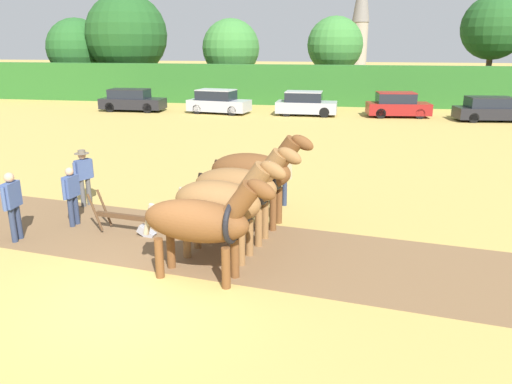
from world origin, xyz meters
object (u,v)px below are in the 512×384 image
tree_left (127,35)px  tree_center_left (231,48)px  parked_car_center_left (306,104)px  parked_car_center_right (491,110)px  farmer_onlooker_right (84,174)px  parked_car_left (218,102)px  farmer_beside_team (282,174)px  draft_horse_trail_left (240,186)px  parked_car_center (397,105)px  draft_horse_lead_right (222,201)px  draft_horse_trail_right (255,172)px  tree_far_left (77,49)px  tree_center (335,45)px  parked_car_far_left (132,100)px  church_spire (361,13)px  farmer_at_plow (72,193)px  farmer_onlooker_left (12,201)px  tree_center_right (494,28)px  plow (129,222)px  draft_horse_lead_left (201,221)px

tree_left → tree_center_left: size_ratio=1.34×
parked_car_center_left → parked_car_center_right: size_ratio=0.88×
tree_center_left → parked_car_center_left: bearing=-52.8°
farmer_onlooker_right → parked_car_left: farmer_onlooker_right is taller
tree_left → farmer_beside_team: bearing=-58.5°
draft_horse_trail_left → parked_car_center: bearing=84.0°
draft_horse_lead_right → draft_horse_trail_right: 2.25m
tree_far_left → parked_car_center: bearing=-19.8°
tree_center → farmer_onlooker_right: tree_center is taller
parked_car_far_left → parked_car_center_left: 12.24m
church_spire → draft_horse_trail_right: 68.22m
tree_left → farmer_at_plow: size_ratio=5.62×
farmer_at_plow → farmer_onlooker_left: (-0.83, -1.23, 0.10)m
parked_car_left → parked_car_center: 11.90m
tree_center_right → parked_car_center_left: (-13.36, -9.40, -4.99)m
tree_far_left → tree_center: size_ratio=1.01×
tree_center_right → farmer_onlooker_right: tree_center_right is taller
draft_horse_trail_right → draft_horse_trail_left: bearing=-89.8°
tree_far_left → draft_horse_lead_right: (22.40, -33.67, -2.78)m
church_spire → parked_car_center_left: bearing=-94.5°
tree_far_left → parked_car_far_left: 14.84m
plow → parked_car_far_left: size_ratio=0.40×
draft_horse_lead_right → farmer_at_plow: (-4.40, 1.24, -0.41)m
parked_car_center_left → draft_horse_lead_left: bearing=-89.5°
farmer_at_plow → draft_horse_trail_left: bearing=5.4°
draft_horse_lead_left → farmer_onlooker_left: (-5.08, 1.13, -0.25)m
draft_horse_lead_right → parked_car_far_left: size_ratio=0.61×
church_spire → draft_horse_trail_left: (-3.23, -68.87, -7.41)m
parked_car_center_right → tree_far_left: bearing=154.5°
plow → parked_car_center_left: bearing=91.6°
tree_center → church_spire: 36.52m
tree_far_left → tree_center_right: 35.52m
draft_horse_lead_left → parked_car_center_left: size_ratio=0.74×
tree_center_left → tree_center: 8.79m
tree_center → plow: bearing=-96.5°
draft_horse_lead_left → farmer_at_plow: size_ratio=1.86×
draft_horse_trail_right → parked_car_center_left: draft_horse_trail_right is taller
church_spire → plow: 69.83m
tree_left → farmer_onlooker_left: (12.12, -33.49, -4.30)m
tree_left → parked_car_center_left: 20.42m
draft_horse_trail_left → farmer_onlooker_left: bearing=-160.8°
farmer_onlooker_left → parked_car_center_left: (4.93, 23.22, -0.25)m
farmer_onlooker_left → parked_car_left: (-1.03, 23.11, -0.24)m
church_spire → farmer_onlooker_right: 68.10m
draft_horse_trail_right → plow: (-3.00, -1.29, -1.13)m
draft_horse_trail_left → draft_horse_trail_right: bearing=90.2°
farmer_beside_team → parked_car_center_right: bearing=122.7°
draft_horse_lead_right → tree_left: bearing=125.1°
tree_center_right → parked_car_center: tree_center_right is taller
parked_car_far_left → farmer_beside_team: bearing=-56.1°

